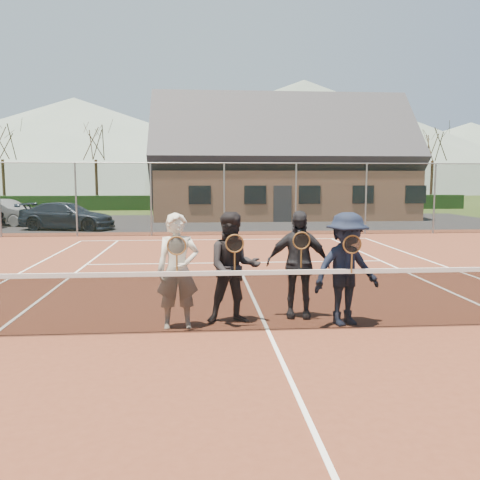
{
  "coord_description": "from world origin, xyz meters",
  "views": [
    {
      "loc": [
        -1.03,
        -7.51,
        2.33
      ],
      "look_at": [
        -0.31,
        1.5,
        1.25
      ],
      "focal_mm": 38.0,
      "sensor_mm": 36.0,
      "label": 1
    }
  ],
  "objects_px": {
    "player_c": "(298,264)",
    "clubhouse": "(280,152)",
    "player_a": "(178,271)",
    "player_d": "(346,269)",
    "tennis_net": "(268,298)",
    "player_b": "(234,268)",
    "car_c": "(68,216)",
    "car_b": "(4,212)"
  },
  "relations": [
    {
      "from": "tennis_net",
      "to": "player_d",
      "type": "bearing_deg",
      "value": 10.81
    },
    {
      "from": "player_b",
      "to": "player_d",
      "type": "relative_size",
      "value": 1.0
    },
    {
      "from": "car_c",
      "to": "tennis_net",
      "type": "bearing_deg",
      "value": -144.79
    },
    {
      "from": "car_b",
      "to": "player_a",
      "type": "bearing_deg",
      "value": -132.38
    },
    {
      "from": "player_d",
      "to": "clubhouse",
      "type": "bearing_deg",
      "value": 83.47
    },
    {
      "from": "car_b",
      "to": "car_c",
      "type": "distance_m",
      "value": 4.58
    },
    {
      "from": "player_a",
      "to": "player_d",
      "type": "distance_m",
      "value": 2.66
    },
    {
      "from": "player_d",
      "to": "player_c",
      "type": "bearing_deg",
      "value": 142.02
    },
    {
      "from": "player_b",
      "to": "player_d",
      "type": "bearing_deg",
      "value": -7.97
    },
    {
      "from": "tennis_net",
      "to": "car_b",
      "type": "bearing_deg",
      "value": 119.81
    },
    {
      "from": "player_a",
      "to": "player_b",
      "type": "height_order",
      "value": "same"
    },
    {
      "from": "player_d",
      "to": "car_b",
      "type": "bearing_deg",
      "value": 122.96
    },
    {
      "from": "car_c",
      "to": "player_b",
      "type": "distance_m",
      "value": 17.39
    },
    {
      "from": "player_b",
      "to": "clubhouse",
      "type": "bearing_deg",
      "value": 79.18
    },
    {
      "from": "car_c",
      "to": "player_b",
      "type": "xyz_separation_m",
      "value": [
        6.65,
        -16.07,
        0.29
      ]
    },
    {
      "from": "tennis_net",
      "to": "clubhouse",
      "type": "distance_m",
      "value": 24.57
    },
    {
      "from": "car_c",
      "to": "player_d",
      "type": "relative_size",
      "value": 2.43
    },
    {
      "from": "car_b",
      "to": "tennis_net",
      "type": "bearing_deg",
      "value": -129.54
    },
    {
      "from": "player_a",
      "to": "player_d",
      "type": "relative_size",
      "value": 1.0
    },
    {
      "from": "car_c",
      "to": "clubhouse",
      "type": "bearing_deg",
      "value": -44.39
    },
    {
      "from": "player_a",
      "to": "player_d",
      "type": "bearing_deg",
      "value": -1.01
    },
    {
      "from": "car_c",
      "to": "player_d",
      "type": "distance_m",
      "value": 18.36
    },
    {
      "from": "clubhouse",
      "to": "player_b",
      "type": "distance_m",
      "value": 24.13
    },
    {
      "from": "clubhouse",
      "to": "player_c",
      "type": "xyz_separation_m",
      "value": [
        -3.39,
        -23.23,
        -3.07
      ]
    },
    {
      "from": "player_c",
      "to": "clubhouse",
      "type": "bearing_deg",
      "value": 81.69
    },
    {
      "from": "clubhouse",
      "to": "player_b",
      "type": "xyz_separation_m",
      "value": [
        -4.49,
        -23.5,
        -3.07
      ]
    },
    {
      "from": "player_c",
      "to": "player_d",
      "type": "relative_size",
      "value": 1.0
    },
    {
      "from": "player_b",
      "to": "player_c",
      "type": "bearing_deg",
      "value": 14.2
    },
    {
      "from": "tennis_net",
      "to": "player_b",
      "type": "xyz_separation_m",
      "value": [
        -0.49,
        0.49,
        0.38
      ]
    },
    {
      "from": "tennis_net",
      "to": "player_c",
      "type": "xyz_separation_m",
      "value": [
        0.61,
        0.77,
        0.38
      ]
    },
    {
      "from": "car_b",
      "to": "player_d",
      "type": "distance_m",
      "value": 22.48
    },
    {
      "from": "player_b",
      "to": "car_b",
      "type": "bearing_deg",
      "value": 119.32
    },
    {
      "from": "player_c",
      "to": "player_a",
      "type": "bearing_deg",
      "value": -166.38
    },
    {
      "from": "car_c",
      "to": "player_a",
      "type": "bearing_deg",
      "value": -148.6
    },
    {
      "from": "car_c",
      "to": "player_b",
      "type": "height_order",
      "value": "player_b"
    },
    {
      "from": "car_c",
      "to": "tennis_net",
      "type": "distance_m",
      "value": 18.03
    },
    {
      "from": "player_c",
      "to": "player_d",
      "type": "bearing_deg",
      "value": -37.98
    },
    {
      "from": "player_d",
      "to": "car_c",
      "type": "bearing_deg",
      "value": 117.3
    },
    {
      "from": "car_b",
      "to": "player_b",
      "type": "distance_m",
      "value": 21.35
    },
    {
      "from": "car_c",
      "to": "clubhouse",
      "type": "height_order",
      "value": "clubhouse"
    },
    {
      "from": "car_b",
      "to": "tennis_net",
      "type": "relative_size",
      "value": 0.34
    },
    {
      "from": "car_c",
      "to": "tennis_net",
      "type": "relative_size",
      "value": 0.37
    }
  ]
}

